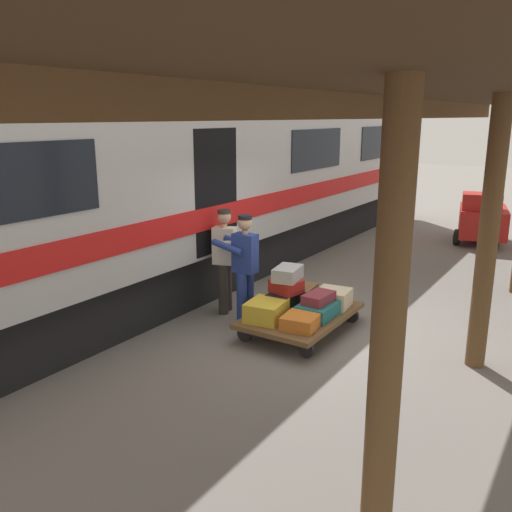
# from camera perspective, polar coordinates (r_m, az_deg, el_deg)

# --- Properties ---
(ground_plane) EXTENTS (60.00, 60.00, 0.00)m
(ground_plane) POSITION_cam_1_polar(r_m,az_deg,el_deg) (8.32, 7.47, -7.78)
(ground_plane) COLOR slate
(platform_canopy) EXTENTS (3.20, 15.00, 3.56)m
(platform_canopy) POSITION_cam_1_polar(r_m,az_deg,el_deg) (7.09, 24.00, 14.44)
(platform_canopy) COLOR brown
(platform_canopy) RESTS_ON ground_plane
(train_car) EXTENTS (3.02, 20.36, 4.00)m
(train_car) POSITION_cam_1_polar(r_m,az_deg,el_deg) (9.79, -11.26, 7.93)
(train_car) COLOR #B7BABF
(train_car) RESTS_ON ground_plane
(luggage_cart) EXTENTS (1.24, 1.91, 0.29)m
(luggage_cart) POSITION_cam_1_polar(r_m,az_deg,el_deg) (8.16, 4.71, -6.25)
(luggage_cart) COLOR brown
(luggage_cart) RESTS_ON ground_plane
(suitcase_orange_carryall) EXTENTS (0.51, 0.53, 0.18)m
(suitcase_orange_carryall) POSITION_cam_1_polar(r_m,az_deg,el_deg) (7.56, 4.71, -6.89)
(suitcase_orange_carryall) COLOR #CC6B23
(suitcase_orange_carryall) RESTS_ON luggage_cart
(suitcase_cream_canvas) EXTENTS (0.54, 0.52, 0.27)m
(suitcase_cream_canvas) POSITION_cam_1_polar(r_m,az_deg,el_deg) (8.43, 8.12, -4.39)
(suitcase_cream_canvas) COLOR beige
(suitcase_cream_canvas) RESTS_ON luggage_cart
(suitcase_black_hardshell) EXTENTS (0.41, 0.62, 0.28)m
(suitcase_black_hardshell) POSITION_cam_1_polar(r_m,az_deg,el_deg) (8.22, 3.02, -4.70)
(suitcase_black_hardshell) COLOR black
(suitcase_black_hardshell) RESTS_ON luggage_cart
(suitcase_brown_leather) EXTENTS (0.47, 0.57, 0.23)m
(suitcase_brown_leather) POSITION_cam_1_polar(r_m,az_deg,el_deg) (8.67, 4.76, -3.89)
(suitcase_brown_leather) COLOR brown
(suitcase_brown_leather) RESTS_ON luggage_cart
(suitcase_yellow_case) EXTENTS (0.56, 0.62, 0.28)m
(suitcase_yellow_case) POSITION_cam_1_polar(r_m,az_deg,el_deg) (7.80, 1.08, -5.77)
(suitcase_yellow_case) COLOR gold
(suitcase_yellow_case) RESTS_ON luggage_cart
(suitcase_teal_softside) EXTENTS (0.47, 0.64, 0.20)m
(suitcase_teal_softside) POSITION_cam_1_polar(r_m,az_deg,el_deg) (7.99, 6.51, -5.66)
(suitcase_teal_softside) COLOR #1E666B
(suitcase_teal_softside) RESTS_ON luggage_cart
(suitcase_burgundy_valise) EXTENTS (0.34, 0.52, 0.14)m
(suitcase_burgundy_valise) POSITION_cam_1_polar(r_m,az_deg,el_deg) (7.97, 6.60, -4.40)
(suitcase_burgundy_valise) COLOR maroon
(suitcase_burgundy_valise) RESTS_ON suitcase_teal_softside
(suitcase_red_plastic) EXTENTS (0.49, 0.45, 0.19)m
(suitcase_red_plastic) POSITION_cam_1_polar(r_m,az_deg,el_deg) (8.13, 3.21, -3.18)
(suitcase_red_plastic) COLOR #AD231E
(suitcase_red_plastic) RESTS_ON suitcase_black_hardshell
(suitcase_gray_aluminum) EXTENTS (0.43, 0.57, 0.20)m
(suitcase_gray_aluminum) POSITION_cam_1_polar(r_m,az_deg,el_deg) (8.08, 3.35, -1.84)
(suitcase_gray_aluminum) COLOR #9EA0A5
(suitcase_gray_aluminum) RESTS_ON suitcase_red_plastic
(porter_in_overalls) EXTENTS (0.67, 0.43, 1.70)m
(porter_in_overalls) POSITION_cam_1_polar(r_m,az_deg,el_deg) (8.28, -1.26, -0.99)
(porter_in_overalls) COLOR navy
(porter_in_overalls) RESTS_ON ground_plane
(porter_by_door) EXTENTS (0.73, 0.56, 1.70)m
(porter_by_door) POSITION_cam_1_polar(r_m,az_deg,el_deg) (8.75, -3.18, -0.15)
(porter_by_door) COLOR #332D28
(porter_by_door) RESTS_ON ground_plane
(baggage_tug) EXTENTS (1.45, 1.90, 1.30)m
(baggage_tug) POSITION_cam_1_polar(r_m,az_deg,el_deg) (14.80, 22.68, 3.63)
(baggage_tug) COLOR #B21E19
(baggage_tug) RESTS_ON ground_plane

